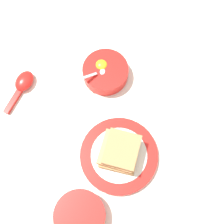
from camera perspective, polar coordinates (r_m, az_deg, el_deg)
ground_plane at (r=0.86m, az=-3.62°, el=-5.77°), size 3.00×3.00×0.00m
egg_bowl at (r=0.91m, az=-1.21°, el=7.34°), size 0.13×0.13×0.07m
toast_plate at (r=0.84m, az=1.28°, el=-7.95°), size 0.21×0.21×0.02m
toast_sandwich at (r=0.81m, az=1.47°, el=-7.24°), size 0.11×0.11×0.05m
soup_spoon at (r=0.94m, az=-16.00°, el=4.94°), size 0.14×0.07×0.03m
congee_bowl at (r=0.82m, az=-5.65°, el=-18.39°), size 0.13×0.13×0.04m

